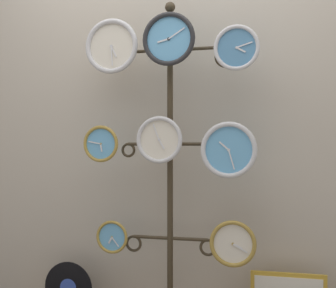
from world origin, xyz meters
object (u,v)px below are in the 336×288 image
Objects in this scene: display_stand at (170,216)px; vinyl_record at (68,287)px; clock_top_right at (237,48)px; clock_top_center at (169,39)px; clock_middle_left at (101,144)px; clock_bottom_left at (112,237)px; clock_middle_center at (159,140)px; clock_bottom_right at (233,244)px; clock_middle_right at (229,150)px; clock_top_left at (112,46)px.

vinyl_record is (-0.63, -0.05, -0.45)m from display_stand.
display_stand is 1.04m from clock_top_right.
clock_top_center is 0.72m from clock_middle_left.
clock_top_right is 1.30× the size of clock_bottom_left.
clock_top_center is 0.98× the size of vinyl_record.
clock_middle_center is 1.39× the size of clock_bottom_left.
vinyl_record is at bearing 177.20° from clock_bottom_right.
clock_middle_right is 0.86m from clock_bottom_left.
clock_top_left is at bearing -166.16° from display_stand.
clock_top_center is 0.98× the size of clock_middle_right.
clock_bottom_right is (-0.02, 0.01, -1.07)m from clock_top_right.
clock_bottom_left is (0.07, 0.01, -0.55)m from clock_middle_left.
clock_middle_center reaches higher than clock_middle_right.
clock_middle_center is 1.05× the size of clock_bottom_right.
clock_top_center reaches higher than clock_middle_center.
clock_bottom_left is at bearing 13.01° from clock_top_left.
clock_middle_right is at bearing -172.36° from clock_bottom_right.
clock_top_center reaches higher than clock_top_right.
clock_top_center reaches higher than clock_top_left.
clock_top_center is 1.56× the size of clock_bottom_left.
clock_top_center is at bearing -6.19° from vinyl_record.
clock_middle_left is at bearing -9.87° from vinyl_record.
clock_middle_center is at bearing -4.28° from clock_bottom_left.
clock_bottom_left is at bearing -166.15° from display_stand.
clock_bottom_right is (0.38, -0.10, -0.12)m from display_stand.
clock_middle_right is 1.00× the size of vinyl_record.
clock_bottom_left is at bearing 173.86° from clock_top_center.
vinyl_record is at bearing 173.81° from clock_top_center.
clock_middle_right is 1.30m from vinyl_record.
clock_top_right is at bearing -8.45° from clock_middle_right.
clock_middle_left is 0.84× the size of clock_bottom_right.
clock_top_left is 1.26× the size of clock_bottom_right.
display_stand is 1.02m from clock_top_center.
clock_middle_center reaches higher than clock_bottom_left.
clock_middle_center reaches higher than clock_middle_left.
clock_bottom_left is (-0.35, 0.04, -1.14)m from clock_top_center.
clock_bottom_right is 1.06m from vinyl_record.
clock_top_right is 1.30m from clock_bottom_left.
clock_top_right reaches higher than clock_middle_right.
clock_top_center is (0.36, -0.04, 0.01)m from clock_top_left.
display_stand is at bearing 13.85° from clock_bottom_left.
clock_top_right is 0.98× the size of clock_bottom_right.
clock_middle_left reaches higher than clock_bottom_right.
clock_middle_left is 0.95m from clock_bottom_right.
clock_middle_center reaches higher than clock_bottom_right.
display_stand reaches higher than clock_top_left.
clock_top_left is 1.29× the size of clock_top_right.
display_stand is 7.47× the size of clock_bottom_right.
clock_top_left is at bearing 178.45° from clock_middle_right.
clock_middle_left is at bearing -173.76° from clock_bottom_left.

